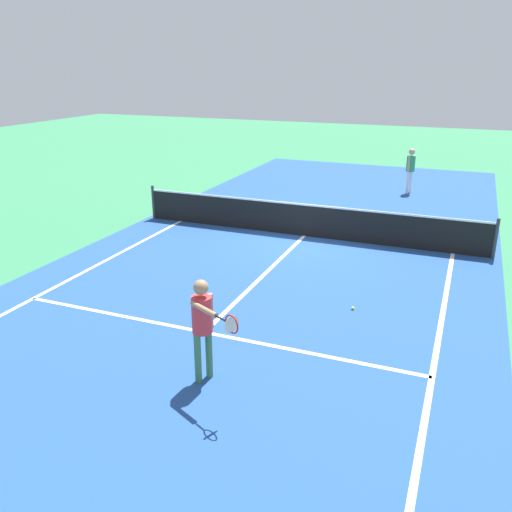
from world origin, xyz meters
name	(u,v)px	position (x,y,z in m)	size (l,w,h in m)	color
ground_plane	(304,236)	(0.00, 0.00, 0.00)	(60.00, 60.00, 0.00)	#337F51
court_surface_inbounds	(304,236)	(0.00, 0.00, 0.00)	(10.62, 24.40, 0.00)	#234C93
line_sideline_left	(48,291)	(-4.11, -5.95, 0.00)	(0.10, 11.89, 0.01)	white
line_sideline_right	(434,363)	(4.11, -5.95, 0.00)	(0.10, 11.89, 0.01)	white
line_service_near	(204,332)	(0.00, -6.40, 0.00)	(8.22, 0.10, 0.01)	white
line_center_service	(265,274)	(0.00, -3.20, 0.00)	(0.10, 6.40, 0.01)	white
net	(305,220)	(0.00, 0.00, 0.49)	(10.26, 0.09, 1.07)	#33383D
player_near	(203,319)	(0.74, -7.82, 1.07)	(1.05, 0.87, 1.72)	#3F7247
player_far	(411,166)	(2.12, 6.72, 1.05)	(0.32, 0.40, 1.71)	white
tennis_ball_mid_court	(353,308)	(2.38, -4.38, 0.03)	(0.07, 0.07, 0.07)	#CCE033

